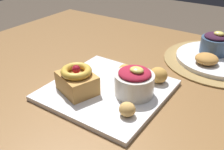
{
  "coord_description": "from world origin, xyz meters",
  "views": [
    {
      "loc": [
        0.26,
        -0.53,
        1.09
      ],
      "look_at": [
        -0.06,
        -0.06,
        0.77
      ],
      "focal_mm": 41.59,
      "sensor_mm": 36.0,
      "label": 1
    }
  ],
  "objects": [
    {
      "name": "front_plate",
      "position": [
        -0.06,
        -0.08,
        0.74
      ],
      "size": [
        0.28,
        0.28,
        0.01
      ],
      "primitive_type": "cube",
      "color": "white",
      "rests_on": "dining_table"
    },
    {
      "name": "fritter_front",
      "position": [
        0.04,
        -0.14,
        0.76
      ],
      "size": [
        0.04,
        0.03,
        0.03
      ],
      "primitive_type": "ellipsoid",
      "color": "tan",
      "rests_on": "front_plate"
    },
    {
      "name": "back_plate",
      "position": [
        0.13,
        0.26,
        0.74
      ],
      "size": [
        0.26,
        0.26,
        0.01
      ],
      "primitive_type": "cylinder",
      "color": "white",
      "rests_on": "woven_placemat"
    },
    {
      "name": "cake_slice",
      "position": [
        -0.11,
        -0.13,
        0.77
      ],
      "size": [
        0.11,
        0.1,
        0.07
      ],
      "rotation": [
        0.0,
        0.0,
        -0.34
      ],
      "color": "#C68E47",
      "rests_on": "front_plate"
    },
    {
      "name": "dining_table",
      "position": [
        0.0,
        0.0,
        0.64
      ],
      "size": [
        1.35,
        0.93,
        0.73
      ],
      "color": "brown",
      "rests_on": "ground_plane"
    },
    {
      "name": "fritter_back",
      "position": [
        -0.05,
        -0.0,
        0.76
      ],
      "size": [
        0.04,
        0.03,
        0.03
      ],
      "primitive_type": "ellipsoid",
      "color": "gold",
      "rests_on": "front_plate"
    },
    {
      "name": "back_ramekin",
      "position": [
        0.1,
        0.28,
        0.78
      ],
      "size": [
        0.09,
        0.09,
        0.07
      ],
      "color": "#3D5675",
      "rests_on": "back_plate"
    },
    {
      "name": "woven_placemat",
      "position": [
        0.13,
        0.26,
        0.73
      ],
      "size": [
        0.34,
        0.34,
        0.0
      ],
      "primitive_type": "cylinder",
      "color": "#997A47",
      "rests_on": "dining_table"
    },
    {
      "name": "back_pastry",
      "position": [
        0.11,
        0.19,
        0.76
      ],
      "size": [
        0.07,
        0.07,
        0.03
      ],
      "primitive_type": "ellipsoid",
      "color": "#B77F3D",
      "rests_on": "back_plate"
    },
    {
      "name": "berry_ramekin",
      "position": [
        0.01,
        -0.06,
        0.78
      ],
      "size": [
        0.09,
        0.09,
        0.08
      ],
      "color": "silver",
      "rests_on": "front_plate"
    },
    {
      "name": "fritter_middle",
      "position": [
        0.03,
        0.02,
        0.76
      ],
      "size": [
        0.05,
        0.04,
        0.04
      ],
      "primitive_type": "ellipsoid",
      "color": "gold",
      "rests_on": "front_plate"
    }
  ]
}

